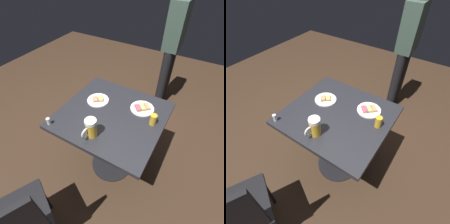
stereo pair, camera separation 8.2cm
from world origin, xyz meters
The scene contains 9 objects.
ground_plane centered at (0.00, 0.00, 0.00)m, with size 6.00×6.00×0.00m, color #382619.
cafe_table centered at (0.00, 0.00, 0.61)m, with size 0.79×0.84×0.76m.
plate_near centered at (0.18, -0.19, 0.77)m, with size 0.20×0.20×0.03m.
plate_far centered at (0.08, 0.19, 0.77)m, with size 0.19×0.19×0.03m.
beer_mug centered at (-0.27, 0.02, 0.84)m, with size 0.14×0.08×0.15m.
beer_glass_small centered at (0.06, -0.33, 0.81)m, with size 0.05×0.05×0.09m, color gold.
salt_shaker centered at (-0.34, 0.36, 0.79)m, with size 0.03×0.03×0.06m, color silver.
cafe_chair centered at (-0.93, 0.12, 0.54)m, with size 0.51×0.51×0.94m.
patron_standing centered at (1.28, -0.10, 0.91)m, with size 0.33×0.19×1.57m.
Camera 2 is at (-0.86, -0.59, 1.78)m, focal length 28.52 mm.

